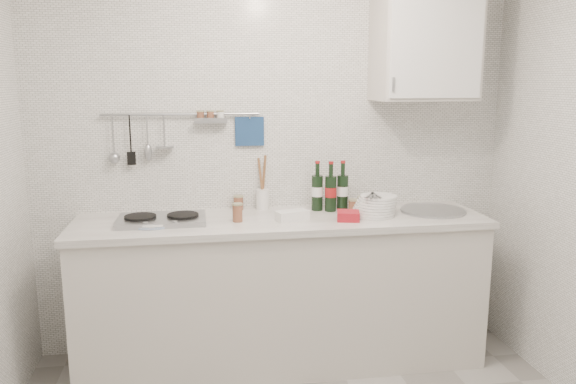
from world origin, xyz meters
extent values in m
cube|color=silver|center=(0.00, 1.40, 1.25)|extent=(3.00, 0.02, 2.50)
cube|color=beige|center=(0.00, 1.10, 0.44)|extent=(2.40, 0.60, 0.88)
cube|color=silver|center=(0.00, 1.10, 0.90)|extent=(2.44, 0.64, 0.04)
cube|color=black|center=(0.00, 1.12, 0.05)|extent=(2.34, 0.52, 0.10)
cube|color=#93969B|center=(-0.70, 1.10, 0.94)|extent=(0.50, 0.32, 0.03)
cylinder|color=black|center=(-0.82, 1.10, 0.96)|extent=(0.18, 0.18, 0.01)
cylinder|color=black|center=(-0.58, 1.10, 0.96)|extent=(0.18, 0.18, 0.01)
cylinder|color=#93969B|center=(0.95, 1.10, 0.93)|extent=(0.40, 0.40, 0.02)
cylinder|color=#93969B|center=(0.95, 1.10, 0.87)|extent=(0.34, 0.34, 0.10)
cylinder|color=#93969B|center=(-0.58, 1.37, 1.52)|extent=(0.95, 0.02, 0.02)
cube|color=navy|center=(-0.16, 1.39, 1.41)|extent=(0.18, 0.02, 0.18)
cube|color=beige|center=(0.90, 1.22, 1.95)|extent=(0.60, 0.35, 0.70)
cube|color=white|center=(0.90, 1.04, 1.95)|extent=(0.56, 0.01, 0.66)
cylinder|color=#93969B|center=(0.64, 1.03, 1.70)|extent=(0.01, 0.01, 0.08)
cylinder|color=#517AB9|center=(-0.75, 1.05, 0.93)|extent=(0.27, 0.27, 0.01)
cylinder|color=#517AB9|center=(-0.74, 1.06, 0.94)|extent=(0.26, 0.26, 0.01)
cylinder|color=white|center=(0.55, 1.06, 0.93)|extent=(0.27, 0.27, 0.01)
cylinder|color=white|center=(0.55, 1.07, 0.94)|extent=(0.26, 0.26, 0.01)
cylinder|color=white|center=(0.56, 1.07, 0.96)|extent=(0.26, 0.26, 0.01)
cylinder|color=white|center=(0.57, 1.08, 0.97)|extent=(0.25, 0.25, 0.01)
cylinder|color=white|center=(0.57, 1.08, 0.99)|extent=(0.25, 0.25, 0.01)
cylinder|color=white|center=(0.58, 1.09, 1.00)|extent=(0.24, 0.24, 0.01)
cylinder|color=white|center=(0.59, 1.09, 1.01)|extent=(0.23, 0.23, 0.01)
cylinder|color=white|center=(0.59, 1.09, 1.03)|extent=(0.23, 0.23, 0.01)
cube|color=white|center=(0.05, 1.03, 0.95)|extent=(0.20, 0.14, 0.06)
cube|color=red|center=(0.37, 0.97, 0.95)|extent=(0.15, 0.15, 0.05)
cylinder|color=white|center=(-0.09, 1.35, 0.98)|extent=(0.08, 0.08, 0.13)
cylinder|color=brown|center=(-0.08, 1.35, 1.14)|extent=(0.04, 0.06, 0.25)
cylinder|color=brown|center=(-0.10, 1.36, 1.13)|extent=(0.04, 0.05, 0.23)
cylinder|color=brown|center=(-0.24, 1.35, 0.96)|extent=(0.06, 0.06, 0.08)
cylinder|color=tan|center=(-0.24, 1.35, 1.01)|extent=(0.06, 0.06, 0.01)
cylinder|color=brown|center=(0.53, 1.23, 0.96)|extent=(0.06, 0.06, 0.08)
cylinder|color=tan|center=(0.53, 1.23, 1.00)|extent=(0.06, 0.06, 0.01)
cylinder|color=brown|center=(0.46, 1.18, 0.95)|extent=(0.06, 0.06, 0.07)
cylinder|color=tan|center=(0.46, 1.18, 0.99)|extent=(0.07, 0.07, 0.01)
cylinder|color=brown|center=(-0.27, 1.04, 0.97)|extent=(0.06, 0.06, 0.10)
cylinder|color=tan|center=(-0.27, 1.04, 1.02)|extent=(0.06, 0.06, 0.01)
camera|label=1|loc=(-0.49, -2.11, 1.72)|focal=35.00mm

